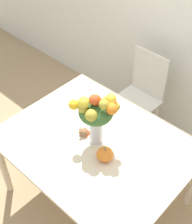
{
  "coord_description": "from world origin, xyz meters",
  "views": [
    {
      "loc": [
        1.1,
        -1.18,
        2.57
      ],
      "look_at": [
        -0.01,
        0.01,
        1.06
      ],
      "focal_mm": 50.0,
      "sensor_mm": 36.0,
      "label": 1
    }
  ],
  "objects": [
    {
      "name": "dining_chair_near_window",
      "position": [
        -0.26,
        0.94,
        0.5
      ],
      "size": [
        0.43,
        0.43,
        0.96
      ],
      "rotation": [
        0.0,
        0.0,
        -0.02
      ],
      "color": "silver",
      "rests_on": "ground_plane"
    },
    {
      "name": "flower_vase",
      "position": [
        -0.0,
        0.01,
        1.06
      ],
      "size": [
        0.34,
        0.26,
        0.47
      ],
      "color": "silver",
      "rests_on": "dining_table"
    },
    {
      "name": "pumpkin",
      "position": [
        0.16,
        -0.08,
        0.81
      ],
      "size": [
        0.12,
        0.12,
        0.11
      ],
      "color": "orange",
      "rests_on": "dining_table"
    },
    {
      "name": "turkey_figurine",
      "position": [
        -0.13,
        -0.0,
        0.79
      ],
      "size": [
        0.08,
        0.11,
        0.07
      ],
      "color": "#936642",
      "rests_on": "dining_table"
    },
    {
      "name": "ground_plane",
      "position": [
        0.0,
        0.0,
        0.0
      ],
      "size": [
        12.0,
        12.0,
        0.0
      ],
      "primitive_type": "plane",
      "color": "tan"
    },
    {
      "name": "dining_table",
      "position": [
        0.0,
        0.0,
        0.67
      ],
      "size": [
        1.43,
        1.13,
        0.76
      ],
      "color": "beige",
      "rests_on": "ground_plane"
    }
  ]
}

